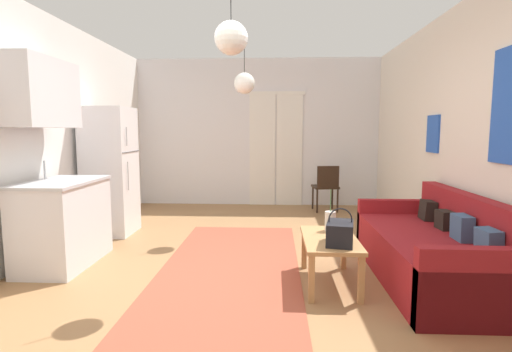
{
  "coord_description": "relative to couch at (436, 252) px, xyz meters",
  "views": [
    {
      "loc": [
        0.34,
        -3.5,
        1.41
      ],
      "look_at": [
        0.12,
        0.97,
        0.89
      ],
      "focal_mm": 27.17,
      "sensor_mm": 36.0,
      "label": 1
    }
  ],
  "objects": [
    {
      "name": "area_rug",
      "position": [
        -1.97,
        0.11,
        -0.27
      ],
      "size": [
        1.41,
        3.57,
        0.01
      ],
      "primitive_type": "cube",
      "color": "#9E4733",
      "rests_on": "ground_plane"
    },
    {
      "name": "pendant_lamp_near",
      "position": [
        -1.9,
        -0.16,
        1.93
      ],
      "size": [
        0.29,
        0.29,
        0.69
      ],
      "color": "black"
    },
    {
      "name": "pendant_lamp_far",
      "position": [
        -1.93,
        1.6,
        1.76
      ],
      "size": [
        0.28,
        0.28,
        0.86
      ],
      "color": "black"
    },
    {
      "name": "refrigerator",
      "position": [
        -3.77,
        1.54,
        0.59
      ],
      "size": [
        0.62,
        0.62,
        1.73
      ],
      "color": "white",
      "rests_on": "ground_plane"
    },
    {
      "name": "wall_back",
      "position": [
        -1.85,
        3.79,
        1.09
      ],
      "size": [
        4.74,
        0.13,
        2.76
      ],
      "color": "silver",
      "rests_on": "ground_plane"
    },
    {
      "name": "ground_plane",
      "position": [
        -1.86,
        -0.11,
        -0.33
      ],
      "size": [
        5.14,
        8.32,
        0.1
      ],
      "primitive_type": "cube",
      "color": "#996D44"
    },
    {
      "name": "couch",
      "position": [
        0.0,
        0.0,
        0.0
      ],
      "size": [
        0.9,
        2.0,
        0.82
      ],
      "color": "maroon",
      "rests_on": "ground_plane"
    },
    {
      "name": "accent_chair",
      "position": [
        -0.62,
        3.15,
        0.19
      ],
      "size": [
        0.47,
        0.45,
        0.81
      ],
      "rotation": [
        0.0,
        0.0,
        3.27
      ],
      "color": "black",
      "rests_on": "ground_plane"
    },
    {
      "name": "kitchen_counter",
      "position": [
        -3.78,
        0.27,
        0.54
      ],
      "size": [
        0.62,
        1.05,
        2.14
      ],
      "color": "silver",
      "rests_on": "ground_plane"
    },
    {
      "name": "coffee_table",
      "position": [
        -1.01,
        -0.12,
        0.1
      ],
      "size": [
        0.48,
        0.89,
        0.44
      ],
      "color": "#B27F4C",
      "rests_on": "ground_plane"
    },
    {
      "name": "handbag",
      "position": [
        -0.96,
        -0.32,
        0.26
      ],
      "size": [
        0.28,
        0.36,
        0.32
      ],
      "color": "black",
      "rests_on": "coffee_table"
    },
    {
      "name": "bamboo_vase",
      "position": [
        -0.98,
        0.13,
        0.26
      ],
      "size": [
        0.1,
        0.1,
        0.41
      ],
      "color": "beige",
      "rests_on": "coffee_table"
    },
    {
      "name": "wall_right",
      "position": [
        0.46,
        -0.11,
        1.1
      ],
      "size": [
        0.12,
        7.92,
        2.76
      ],
      "color": "silver",
      "rests_on": "ground_plane"
    }
  ]
}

